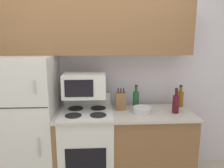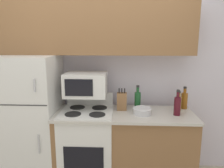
# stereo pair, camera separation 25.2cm
# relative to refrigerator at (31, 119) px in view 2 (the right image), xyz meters

# --- Properties ---
(wall_back) EXTENTS (8.00, 0.05, 2.55)m
(wall_back) POSITION_rel_refrigerator_xyz_m (0.82, 0.37, 0.48)
(wall_back) COLOR silver
(wall_back) RESTS_ON ground_plane
(lower_cabinets) EXTENTS (1.65, 0.62, 0.92)m
(lower_cabinets) POSITION_rel_refrigerator_xyz_m (1.18, -0.05, -0.33)
(lower_cabinets) COLOR brown
(lower_cabinets) RESTS_ON ground_plane
(refrigerator) EXTENTS (0.71, 0.70, 1.59)m
(refrigerator) POSITION_rel_refrigerator_xyz_m (0.00, 0.00, 0.00)
(refrigerator) COLOR silver
(refrigerator) RESTS_ON ground_plane
(upper_cabinets) EXTENTS (2.35, 0.33, 0.63)m
(upper_cabinets) POSITION_rel_refrigerator_xyz_m (0.82, 0.18, 1.11)
(upper_cabinets) COLOR brown
(upper_cabinets) RESTS_ON refrigerator
(stove) EXTENTS (0.62, 0.60, 1.09)m
(stove) POSITION_rel_refrigerator_xyz_m (0.72, -0.06, -0.31)
(stove) COLOR silver
(stove) RESTS_ON ground_plane
(microwave) EXTENTS (0.50, 0.37, 0.28)m
(microwave) POSITION_rel_refrigerator_xyz_m (0.70, 0.04, 0.44)
(microwave) COLOR silver
(microwave) RESTS_ON stove
(knife_block) EXTENTS (0.12, 0.09, 0.28)m
(knife_block) POSITION_rel_refrigerator_xyz_m (1.14, 0.04, 0.23)
(knife_block) COLOR brown
(knife_block) RESTS_ON lower_cabinets
(bowl) EXTENTS (0.22, 0.22, 0.08)m
(bowl) POSITION_rel_refrigerator_xyz_m (1.38, -0.10, 0.16)
(bowl) COLOR silver
(bowl) RESTS_ON lower_cabinets
(bottle_wine_red) EXTENTS (0.08, 0.08, 0.30)m
(bottle_wine_red) POSITION_rel_refrigerator_xyz_m (1.78, -0.12, 0.24)
(bottle_wine_red) COLOR #470F19
(bottle_wine_red) RESTS_ON lower_cabinets
(bottle_whiskey) EXTENTS (0.08, 0.08, 0.28)m
(bottle_whiskey) POSITION_rel_refrigerator_xyz_m (1.92, 0.14, 0.23)
(bottle_whiskey) COLOR brown
(bottle_whiskey) RESTS_ON lower_cabinets
(bottle_wine_green) EXTENTS (0.08, 0.08, 0.30)m
(bottle_wine_green) POSITION_rel_refrigerator_xyz_m (1.34, 0.09, 0.24)
(bottle_wine_green) COLOR #194C23
(bottle_wine_green) RESTS_ON lower_cabinets
(bottle_vinegar) EXTENTS (0.06, 0.06, 0.24)m
(bottle_vinegar) POSITION_rel_refrigerator_xyz_m (1.84, 0.06, 0.22)
(bottle_vinegar) COLOR olive
(bottle_vinegar) RESTS_ON lower_cabinets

